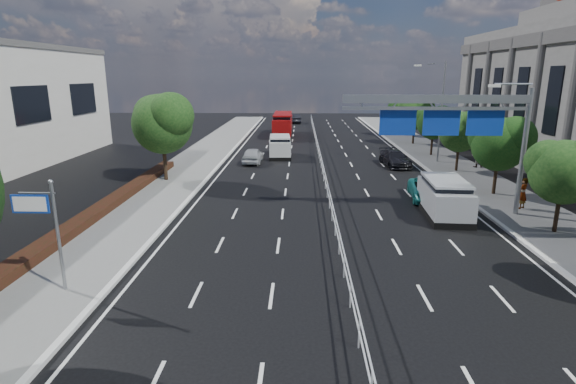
{
  "coord_description": "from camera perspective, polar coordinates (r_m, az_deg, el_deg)",
  "views": [
    {
      "loc": [
        -1.76,
        -15.0,
        7.9
      ],
      "look_at": [
        -2.36,
        5.91,
        2.4
      ],
      "focal_mm": 28.0,
      "sensor_mm": 36.0,
      "label": 1
    }
  ],
  "objects": [
    {
      "name": "hedge_near",
      "position": [
        24.29,
        -26.92,
        -5.02
      ],
      "size": [
        1.0,
        36.0,
        0.44
      ],
      "primitive_type": "cube",
      "color": "black",
      "rests_on": "sidewalk_near"
    },
    {
      "name": "near_car_silver",
      "position": [
        41.4,
        -4.49,
        4.66
      ],
      "size": [
        1.78,
        4.14,
        1.39
      ],
      "primitive_type": "imported",
      "rotation": [
        0.0,
        0.0,
        3.11
      ],
      "color": "#AAADB1",
      "rests_on": "ground"
    },
    {
      "name": "overhead_gantry",
      "position": [
        26.56,
        20.57,
        8.85
      ],
      "size": [
        10.24,
        0.38,
        7.45
      ],
      "color": "gray",
      "rests_on": "ground"
    },
    {
      "name": "far_tree_e",
      "position": [
        39.44,
        21.08,
        7.43
      ],
      "size": [
        3.63,
        3.38,
        5.13
      ],
      "color": "black",
      "rests_on": "ground"
    },
    {
      "name": "far_tree_g",
      "position": [
        53.74,
        15.89,
        9.75
      ],
      "size": [
        3.96,
        3.69,
        5.45
      ],
      "color": "black",
      "rests_on": "ground"
    },
    {
      "name": "pedestrian_b",
      "position": [
        41.87,
        22.92,
        4.26
      ],
      "size": [
        0.99,
        0.78,
        1.98
      ],
      "primitive_type": "imported",
      "rotation": [
        0.0,
        0.0,
        3.17
      ],
      "color": "gray",
      "rests_on": "sidewalk_far"
    },
    {
      "name": "kerb_near",
      "position": [
        18.41,
        -22.17,
        -11.62
      ],
      "size": [
        0.25,
        140.0,
        0.15
      ],
      "primitive_type": "cube",
      "color": "silver",
      "rests_on": "ground"
    },
    {
      "name": "red_bus",
      "position": [
        59.79,
        -0.67,
        8.63
      ],
      "size": [
        2.4,
        9.93,
        2.97
      ],
      "rotation": [
        0.0,
        0.0,
        0.0
      ],
      "color": "black",
      "rests_on": "ground"
    },
    {
      "name": "silver_minivan",
      "position": [
        27.22,
        19.26,
        -0.68
      ],
      "size": [
        2.48,
        5.29,
        2.15
      ],
      "rotation": [
        0.0,
        0.0,
        -0.06
      ],
      "color": "black",
      "rests_on": "ground"
    },
    {
      "name": "toilet_sign",
      "position": [
        18.28,
        -28.66,
        -2.86
      ],
      "size": [
        1.62,
        0.18,
        4.34
      ],
      "color": "gray",
      "rests_on": "ground"
    },
    {
      "name": "white_minivan",
      "position": [
        44.33,
        -1.04,
        5.79
      ],
      "size": [
        2.33,
        4.87,
        2.07
      ],
      "rotation": [
        0.0,
        0.0,
        0.06
      ],
      "color": "black",
      "rests_on": "ground"
    },
    {
      "name": "far_tree_f",
      "position": [
        46.55,
        18.07,
        8.58
      ],
      "size": [
        3.52,
        3.28,
        5.02
      ],
      "color": "black",
      "rests_on": "ground"
    },
    {
      "name": "far_tree_h",
      "position": [
        61.05,
        14.17,
        10.09
      ],
      "size": [
        3.41,
        3.18,
        4.91
      ],
      "color": "black",
      "rests_on": "ground"
    },
    {
      "name": "near_tree_back",
      "position": [
        34.67,
        -15.62,
        8.75
      ],
      "size": [
        4.84,
        4.51,
        6.69
      ],
      "color": "black",
      "rests_on": "ground"
    },
    {
      "name": "sidewalk_near",
      "position": [
        19.53,
        -29.02,
        -10.89
      ],
      "size": [
        5.0,
        140.0,
        0.14
      ],
      "primitive_type": "cube",
      "color": "slate",
      "rests_on": "ground"
    },
    {
      "name": "pedestrian_a",
      "position": [
        30.0,
        27.66,
        -0.15
      ],
      "size": [
        0.81,
        0.76,
        1.86
      ],
      "primitive_type": "imported",
      "rotation": [
        0.0,
        0.0,
        3.79
      ],
      "color": "gray",
      "rests_on": "sidewalk_far"
    },
    {
      "name": "streetlight_far",
      "position": [
        42.88,
        18.58,
        10.38
      ],
      "size": [
        2.78,
        2.4,
        9.0
      ],
      "color": "gray",
      "rests_on": "ground"
    },
    {
      "name": "ground",
      "position": [
        17.05,
        7.59,
        -13.02
      ],
      "size": [
        160.0,
        160.0,
        0.0
      ],
      "primitive_type": "plane",
      "color": "black",
      "rests_on": "ground"
    },
    {
      "name": "parked_car_dark",
      "position": [
        40.93,
        13.43,
        4.17
      ],
      "size": [
        2.41,
        4.87,
        1.36
      ],
      "primitive_type": "imported",
      "rotation": [
        0.0,
        0.0,
        0.11
      ],
      "color": "black",
      "rests_on": "ground"
    },
    {
      "name": "far_tree_d",
      "position": [
        32.5,
        25.37,
        5.87
      ],
      "size": [
        3.85,
        3.59,
        5.34
      ],
      "color": "black",
      "rests_on": "ground"
    },
    {
      "name": "parked_car_teal",
      "position": [
        30.36,
        17.39,
        0.24
      ],
      "size": [
        2.68,
        4.93,
        1.31
      ],
      "primitive_type": "imported",
      "rotation": [
        0.0,
        0.0,
        -0.11
      ],
      "color": "#19726E",
      "rests_on": "ground"
    },
    {
      "name": "near_car_dark",
      "position": [
        76.25,
        0.91,
        9.32
      ],
      "size": [
        2.11,
        4.51,
        1.43
      ],
      "primitive_type": "imported",
      "rotation": [
        0.0,
        0.0,
        3.28
      ],
      "color": "black",
      "rests_on": "ground"
    },
    {
      "name": "median_fence",
      "position": [
        38.26,
        4.27,
        3.57
      ],
      "size": [
        0.05,
        85.0,
        1.02
      ],
      "color": "silver",
      "rests_on": "ground"
    },
    {
      "name": "far_tree_c",
      "position": [
        25.93,
        31.76,
        2.57
      ],
      "size": [
        3.52,
        3.28,
        4.94
      ],
      "color": "black",
      "rests_on": "ground"
    }
  ]
}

